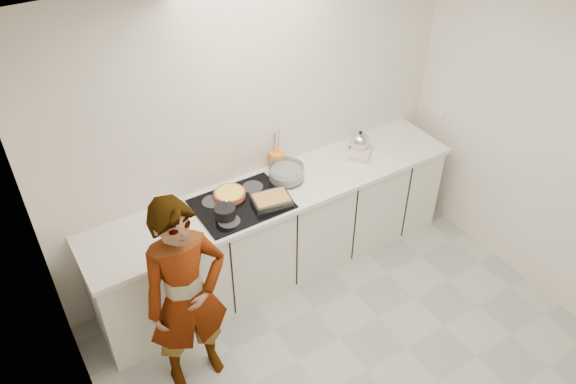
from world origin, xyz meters
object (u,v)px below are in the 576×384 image
hob (241,204)px  cook (187,297)px  baking_dish (271,200)px  saucepan (225,212)px  tart_dish (230,194)px  utensil_crock (277,160)px  mixing_bowl (286,174)px  kettle (360,142)px

hob → cook: 0.93m
cook → baking_dish: bearing=27.4°
saucepan → baking_dish: size_ratio=0.65×
saucepan → tart_dish: bearing=55.1°
hob → utensil_crock: 0.57m
mixing_bowl → baking_dish: bearing=-141.9°
saucepan → cook: bearing=-138.5°
saucepan → utensil_crock: saucepan is taller
hob → utensil_crock: utensil_crock is taller
utensil_crock → hob: bearing=-150.8°
saucepan → baking_dish: 0.39m
kettle → utensil_crock: size_ratio=1.43×
tart_dish → utensil_crock: bearing=15.6°
baking_dish → saucepan: bearing=174.0°
saucepan → cook: 0.75m
tart_dish → baking_dish: bearing=-46.3°
hob → kettle: bearing=5.6°
tart_dish → cook: size_ratio=0.21×
tart_dish → mixing_bowl: 0.51m
tart_dish → kettle: size_ratio=1.45×
tart_dish → saucepan: saucepan is taller
tart_dish → saucepan: size_ratio=1.56×
tart_dish → baking_dish: size_ratio=1.02×
kettle → cook: bearing=-160.9°
hob → utensil_crock: size_ratio=4.47×
baking_dish → utensil_crock: size_ratio=2.04×
baking_dish → hob: bearing=149.3°
saucepan → hob: bearing=24.0°
hob → cook: cook is taller
baking_dish → mixing_bowl: mixing_bowl is taller
kettle → baking_dish: bearing=-167.0°
hob → saucepan: (-0.18, -0.08, 0.05)m
mixing_bowl → kettle: bearing=2.3°
baking_dish → cook: 1.04m
utensil_crock → cook: size_ratio=0.10×
cook → hob: bearing=39.7°
tart_dish → cook: (-0.69, -0.69, -0.14)m
hob → utensil_crock: (0.49, 0.28, 0.07)m
baking_dish → kettle: bearing=13.0°
baking_dish → utensil_crock: bearing=53.7°
kettle → utensil_crock: kettle is taller
mixing_bowl → saucepan: bearing=-165.3°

